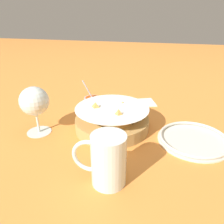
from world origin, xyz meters
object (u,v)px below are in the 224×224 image
Objects in this scene: wine_glass at (35,103)px; sauce_cup at (92,102)px; beer_mug at (108,161)px; food_basket at (112,119)px; side_plate at (194,139)px.

sauce_cup is at bearing -116.18° from wine_glass.
sauce_cup is at bearing -68.03° from beer_mug.
sauce_cup is 0.90× the size of beer_mug.
side_plate is (-0.24, 0.02, -0.03)m from food_basket.
food_basket is at bearing 126.73° from sauce_cup.
side_plate is (-0.20, -0.21, -0.05)m from beer_mug.
wine_glass is at bearing 17.92° from food_basket.
wine_glass is 0.47m from side_plate.
wine_glass reaches higher than beer_mug.
sauce_cup reaches higher than food_basket.
food_basket is 1.13× the size of side_plate.
wine_glass reaches higher than food_basket.
side_plate is (-0.46, -0.05, -0.09)m from wine_glass.
beer_mug is (-0.04, 0.23, 0.02)m from food_basket.
wine_glass is at bearing 63.82° from sauce_cup.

